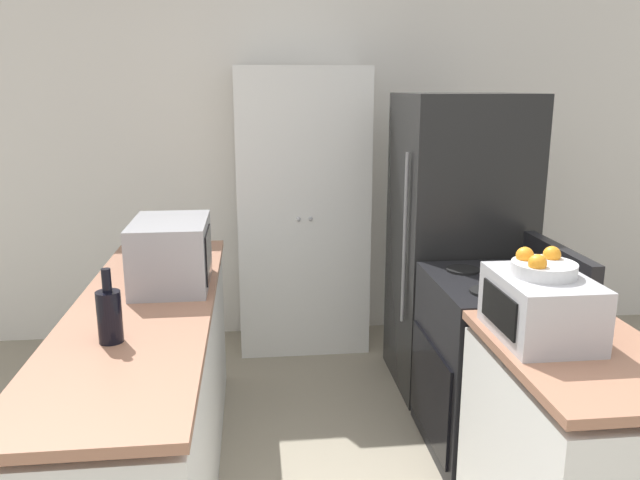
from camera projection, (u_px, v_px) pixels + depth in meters
wall_back at (299, 160)px, 4.54m from camera, size 7.00×0.06×2.60m
counter_left at (150, 402)px, 2.81m from camera, size 0.60×2.24×0.91m
counter_right at (573, 467)px, 2.33m from camera, size 0.60×0.89×0.91m
pantry_cabinet at (301, 211)px, 4.33m from camera, size 0.89×0.51×1.95m
stove at (494, 365)px, 3.13m from camera, size 0.66×0.73×1.07m
refrigerator at (457, 244)px, 3.77m from camera, size 0.74×0.73×1.78m
microwave at (171, 253)px, 2.91m from camera, size 0.35×0.48×0.31m
wine_bottle at (109, 315)px, 2.27m from camera, size 0.09×0.09×0.28m
toaster_oven at (541, 307)px, 2.32m from camera, size 0.33×0.44×0.24m
fruit_bowl at (543, 266)px, 2.29m from camera, size 0.24×0.24×0.10m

